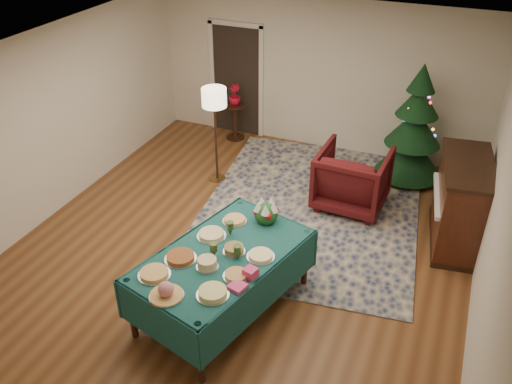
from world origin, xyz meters
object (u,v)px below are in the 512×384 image
at_px(armchair, 353,176).
at_px(floor_lamp, 214,103).
at_px(christmas_tree, 414,129).
at_px(potted_plant, 235,99).
at_px(piano, 460,204).
at_px(buffet_table, 223,266).
at_px(side_table, 235,122).
at_px(gift_box, 251,273).

bearing_deg(armchair, floor_lamp, 4.37).
height_order(floor_lamp, christmas_tree, christmas_tree).
relative_size(potted_plant, piano, 0.27).
height_order(buffet_table, potted_plant, potted_plant).
relative_size(christmas_tree, piano, 1.32).
bearing_deg(side_table, gift_box, -63.73).
bearing_deg(floor_lamp, christmas_tree, 23.50).
xyz_separation_m(christmas_tree, piano, (0.89, -1.54, -0.29)).
xyz_separation_m(gift_box, potted_plant, (-2.23, 4.51, -0.08)).
relative_size(armchair, side_table, 1.52).
xyz_separation_m(armchair, side_table, (-2.62, 1.47, -0.19)).
distance_m(floor_lamp, side_table, 1.90).
distance_m(armchair, side_table, 3.01).
bearing_deg(gift_box, armchair, 82.67).
height_order(potted_plant, christmas_tree, christmas_tree).
distance_m(gift_box, armchair, 3.08).
xyz_separation_m(buffet_table, side_table, (-1.78, 4.28, -0.32)).
distance_m(buffet_table, christmas_tree, 4.29).
bearing_deg(potted_plant, armchair, -29.38).
bearing_deg(gift_box, christmas_tree, 75.85).
relative_size(armchair, christmas_tree, 0.52).
height_order(gift_box, christmas_tree, christmas_tree).
xyz_separation_m(potted_plant, christmas_tree, (3.29, -0.28, 0.09)).
distance_m(side_table, piano, 4.57).
bearing_deg(side_table, piano, -23.45).
relative_size(floor_lamp, potted_plant, 4.03).
xyz_separation_m(armchair, floor_lamp, (-2.25, -0.08, 0.85)).
height_order(buffet_table, christmas_tree, christmas_tree).
distance_m(gift_box, piano, 3.34).
xyz_separation_m(buffet_table, christmas_tree, (1.51, 4.00, 0.24)).
height_order(floor_lamp, side_table, floor_lamp).
bearing_deg(floor_lamp, buffet_table, -62.62).
distance_m(gift_box, floor_lamp, 3.53).
xyz_separation_m(gift_box, armchair, (0.39, 3.04, -0.35)).
bearing_deg(armchair, buffet_table, 75.84).
xyz_separation_m(buffet_table, gift_box, (0.45, -0.23, 0.22)).
bearing_deg(christmas_tree, gift_box, -104.15).
distance_m(potted_plant, christmas_tree, 3.31).
bearing_deg(gift_box, buffet_table, 152.51).
relative_size(buffet_table, side_table, 3.43).
bearing_deg(piano, christmas_tree, 120.09).
height_order(christmas_tree, piano, christmas_tree).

